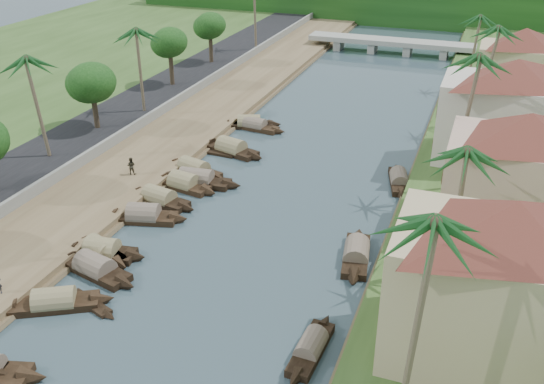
% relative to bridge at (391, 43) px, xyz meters
% --- Properties ---
extents(ground, '(220.00, 220.00, 0.00)m').
position_rel_bridge_xyz_m(ground, '(-0.00, -72.00, -1.72)').
color(ground, '#364A51').
rests_on(ground, ground).
extents(left_bank, '(10.00, 180.00, 0.80)m').
position_rel_bridge_xyz_m(left_bank, '(-16.00, -52.00, -1.32)').
color(left_bank, brown).
rests_on(left_bank, ground).
extents(right_bank, '(16.00, 180.00, 1.20)m').
position_rel_bridge_xyz_m(right_bank, '(19.00, -52.00, -1.12)').
color(right_bank, '#2E481C').
rests_on(right_bank, ground).
extents(road, '(8.00, 180.00, 1.40)m').
position_rel_bridge_xyz_m(road, '(-24.50, -52.00, -1.02)').
color(road, black).
rests_on(road, ground).
extents(retaining_wall, '(0.40, 180.00, 1.10)m').
position_rel_bridge_xyz_m(retaining_wall, '(-20.20, -52.00, -0.37)').
color(retaining_wall, slate).
rests_on(retaining_wall, left_bank).
extents(treeline, '(120.00, 14.00, 8.00)m').
position_rel_bridge_xyz_m(treeline, '(-0.00, 28.00, 2.28)').
color(treeline, '#143D10').
rests_on(treeline, ground).
extents(bridge, '(28.00, 4.00, 2.40)m').
position_rel_bridge_xyz_m(bridge, '(0.00, 0.00, 0.00)').
color(bridge, '#96978D').
rests_on(bridge, ground).
extents(building_near, '(14.85, 14.85, 10.20)m').
position_rel_bridge_xyz_m(building_near, '(18.99, -74.00, 4.66)').
color(building_near, tan).
rests_on(building_near, right_bank).
extents(building_mid, '(14.11, 14.11, 9.70)m').
position_rel_bridge_xyz_m(building_mid, '(19.99, -58.00, 4.41)').
color(building_mid, tan).
rests_on(building_mid, right_bank).
extents(building_far, '(15.59, 15.59, 10.20)m').
position_rel_bridge_xyz_m(building_far, '(18.99, -44.00, 4.66)').
color(building_far, beige).
rests_on(building_far, right_bank).
extents(building_distant, '(12.62, 12.62, 9.20)m').
position_rel_bridge_xyz_m(building_distant, '(19.99, -24.00, 4.16)').
color(building_distant, tan).
rests_on(building_distant, right_bank).
extents(sampan_2, '(7.93, 5.38, 2.16)m').
position_rel_bridge_xyz_m(sampan_2, '(-8.82, -77.79, -1.31)').
color(sampan_2, black).
rests_on(sampan_2, ground).
extents(sampan_3, '(8.52, 3.72, 2.24)m').
position_rel_bridge_xyz_m(sampan_3, '(-8.63, -73.37, -1.31)').
color(sampan_3, black).
rests_on(sampan_3, ground).
extents(sampan_4, '(7.08, 4.09, 2.03)m').
position_rel_bridge_xyz_m(sampan_4, '(-9.70, -71.16, -1.31)').
color(sampan_4, black).
rests_on(sampan_4, ground).
extents(sampan_5, '(7.41, 2.90, 2.30)m').
position_rel_bridge_xyz_m(sampan_5, '(-9.45, -71.25, -1.30)').
color(sampan_5, black).
rests_on(sampan_5, ground).
extents(sampan_6, '(8.06, 3.71, 2.33)m').
position_rel_bridge_xyz_m(sampan_6, '(-9.39, -65.19, -1.30)').
color(sampan_6, black).
rests_on(sampan_6, ground).
extents(sampan_7, '(8.37, 3.25, 2.19)m').
position_rel_bridge_xyz_m(sampan_7, '(-9.76, -61.85, -1.31)').
color(sampan_7, black).
rests_on(sampan_7, ground).
extents(sampan_8, '(7.77, 3.11, 2.33)m').
position_rel_bridge_xyz_m(sampan_8, '(-9.06, -58.43, -1.30)').
color(sampan_8, black).
rests_on(sampan_8, ground).
extents(sampan_9, '(9.40, 2.59, 2.33)m').
position_rel_bridge_xyz_m(sampan_9, '(-8.35, -57.23, -1.30)').
color(sampan_9, black).
rests_on(sampan_9, ground).
extents(sampan_10, '(8.56, 4.01, 2.30)m').
position_rel_bridge_xyz_m(sampan_10, '(-9.64, -55.19, -1.30)').
color(sampan_10, black).
rests_on(sampan_10, ground).
extents(sampan_11, '(8.77, 4.15, 2.43)m').
position_rel_bridge_xyz_m(sampan_11, '(-8.26, -49.02, -1.30)').
color(sampan_11, black).
rests_on(sampan_11, ground).
extents(sampan_12, '(8.48, 2.49, 2.02)m').
position_rel_bridge_xyz_m(sampan_12, '(-8.57, -41.66, -1.31)').
color(sampan_12, black).
rests_on(sampan_12, ground).
extents(sampan_13, '(7.97, 4.26, 2.17)m').
position_rel_bridge_xyz_m(sampan_13, '(-9.37, -41.21, -1.31)').
color(sampan_13, black).
rests_on(sampan_13, ground).
extents(sampan_14, '(1.73, 7.25, 1.80)m').
position_rel_bridge_xyz_m(sampan_14, '(8.86, -76.13, -1.32)').
color(sampan_14, black).
rests_on(sampan_14, ground).
extents(sampan_15, '(2.99, 8.45, 2.22)m').
position_rel_bridge_xyz_m(sampan_15, '(9.09, -64.84, -1.31)').
color(sampan_15, black).
rests_on(sampan_15, ground).
extents(sampan_16, '(3.37, 7.99, 1.96)m').
position_rel_bridge_xyz_m(sampan_16, '(9.99, -50.59, -1.31)').
color(sampan_16, black).
rests_on(sampan_16, ground).
extents(canoe_1, '(5.38, 2.65, 0.87)m').
position_rel_bridge_xyz_m(canoe_1, '(-6.77, -76.73, -1.62)').
color(canoe_1, black).
rests_on(canoe_1, ground).
extents(canoe_2, '(5.48, 1.07, 0.79)m').
position_rel_bridge_xyz_m(canoe_2, '(-9.47, -50.01, -1.62)').
color(canoe_2, black).
rests_on(canoe_2, ground).
extents(palm_0, '(3.20, 3.20, 13.25)m').
position_rel_bridge_xyz_m(palm_0, '(15.00, -80.33, 10.86)').
color(palm_0, '#705F4B').
rests_on(palm_0, ground).
extents(palm_1, '(3.20, 3.20, 11.05)m').
position_rel_bridge_xyz_m(palm_1, '(16.00, -66.40, 8.75)').
color(palm_1, '#705F4B').
rests_on(palm_1, ground).
extents(palm_2, '(3.20, 3.20, 13.66)m').
position_rel_bridge_xyz_m(palm_2, '(15.00, -52.17, 11.27)').
color(palm_2, '#705F4B').
rests_on(palm_2, ground).
extents(palm_3, '(3.20, 3.20, 12.54)m').
position_rel_bridge_xyz_m(palm_3, '(16.00, -34.18, 10.20)').
color(palm_3, '#705F4B').
rests_on(palm_3, ground).
extents(palm_5, '(3.20, 3.20, 11.42)m').
position_rel_bridge_xyz_m(palm_5, '(-24.00, -59.01, 9.32)').
color(palm_5, '#705F4B').
rests_on(palm_5, ground).
extents(palm_6, '(3.20, 3.20, 11.19)m').
position_rel_bridge_xyz_m(palm_6, '(-22.00, -43.74, 9.10)').
color(palm_6, '#705F4B').
rests_on(palm_6, ground).
extents(palm_7, '(3.20, 3.20, 10.55)m').
position_rel_bridge_xyz_m(palm_7, '(14.00, -17.31, 8.27)').
color(palm_7, '#705F4B').
rests_on(palm_7, ground).
extents(tree_3, '(5.18, 5.18, 7.27)m').
position_rel_bridge_xyz_m(tree_3, '(-24.00, -50.50, 4.74)').
color(tree_3, '#4D3F2C').
rests_on(tree_3, ground).
extents(tree_4, '(4.58, 4.58, 7.57)m').
position_rel_bridge_xyz_m(tree_4, '(-24.00, -32.91, 5.25)').
color(tree_4, '#4D3F2C').
rests_on(tree_4, ground).
extents(tree_5, '(4.52, 4.52, 7.33)m').
position_rel_bridge_xyz_m(tree_5, '(-24.00, -20.41, 5.05)').
color(tree_5, '#4D3F2C').
rests_on(tree_5, ground).
extents(person_far, '(0.98, 0.84, 1.73)m').
position_rel_bridge_xyz_m(person_far, '(-14.43, -58.85, -0.06)').
color(person_far, '#2F2C21').
rests_on(person_far, left_bank).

